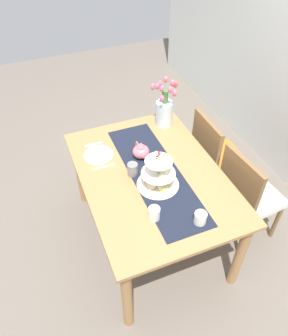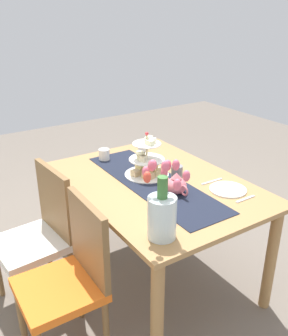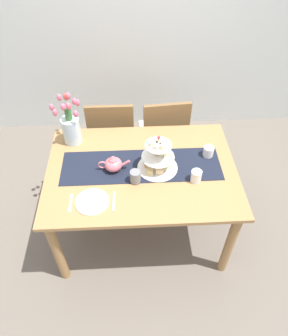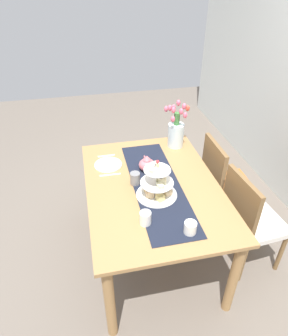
{
  "view_description": "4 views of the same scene",
  "coord_description": "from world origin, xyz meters",
  "px_view_note": "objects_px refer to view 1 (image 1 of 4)",
  "views": [
    {
      "loc": [
        1.59,
        -0.69,
        2.45
      ],
      "look_at": [
        -0.02,
        -0.05,
        0.83
      ],
      "focal_mm": 35.18,
      "sensor_mm": 36.0,
      "label": 1
    },
    {
      "loc": [
        -1.81,
        1.27,
        1.82
      ],
      "look_at": [
        0.08,
        0.05,
        0.84
      ],
      "focal_mm": 39.79,
      "sensor_mm": 36.0,
      "label": 2
    },
    {
      "loc": [
        -0.07,
        -1.65,
        2.45
      ],
      "look_at": [
        0.02,
        -0.04,
        0.81
      ],
      "focal_mm": 33.85,
      "sensor_mm": 36.0,
      "label": 3
    },
    {
      "loc": [
        1.77,
        -0.45,
        2.19
      ],
      "look_at": [
        -0.09,
        -0.05,
        0.87
      ],
      "focal_mm": 32.31,
      "sensor_mm": 36.0,
      "label": 4
    }
  ],
  "objects_px": {
    "dinner_plate_left": "(99,155)",
    "mug_grey": "(133,169)",
    "chair_right": "(247,194)",
    "tulip_vase": "(164,109)",
    "dining_table": "(151,185)",
    "mug_white_text": "(154,213)",
    "tiered_cake_stand": "(158,176)",
    "teapot": "(141,151)",
    "fork_left": "(94,144)",
    "chair_left": "(215,156)",
    "knife_left": "(104,167)",
    "cream_jug": "(200,218)"
  },
  "relations": [
    {
      "from": "dining_table",
      "to": "tiered_cake_stand",
      "type": "relative_size",
      "value": 4.67
    },
    {
      "from": "fork_left",
      "to": "cream_jug",
      "type": "bearing_deg",
      "value": 22.37
    },
    {
      "from": "chair_right",
      "to": "fork_left",
      "type": "relative_size",
      "value": 6.07
    },
    {
      "from": "dining_table",
      "to": "mug_white_text",
      "type": "bearing_deg",
      "value": -20.29
    },
    {
      "from": "cream_jug",
      "to": "knife_left",
      "type": "xyz_separation_m",
      "value": [
        -0.72,
        -0.42,
        -0.04
      ]
    },
    {
      "from": "fork_left",
      "to": "mug_grey",
      "type": "distance_m",
      "value": 0.48
    },
    {
      "from": "chair_left",
      "to": "mug_white_text",
      "type": "relative_size",
      "value": 9.58
    },
    {
      "from": "dining_table",
      "to": "tiered_cake_stand",
      "type": "height_order",
      "value": "tiered_cake_stand"
    },
    {
      "from": "dining_table",
      "to": "fork_left",
      "type": "bearing_deg",
      "value": -148.52
    },
    {
      "from": "teapot",
      "to": "mug_white_text",
      "type": "relative_size",
      "value": 2.51
    },
    {
      "from": "chair_left",
      "to": "tiered_cake_stand",
      "type": "relative_size",
      "value": 2.99
    },
    {
      "from": "chair_right",
      "to": "teapot",
      "type": "xyz_separation_m",
      "value": [
        -0.45,
        -0.73,
        0.32
      ]
    },
    {
      "from": "teapot",
      "to": "mug_grey",
      "type": "xyz_separation_m",
      "value": [
        0.16,
        -0.13,
        -0.01
      ]
    },
    {
      "from": "knife_left",
      "to": "chair_left",
      "type": "bearing_deg",
      "value": 92.75
    },
    {
      "from": "knife_left",
      "to": "mug_white_text",
      "type": "distance_m",
      "value": 0.61
    },
    {
      "from": "chair_right",
      "to": "tulip_vase",
      "type": "distance_m",
      "value": 0.97
    },
    {
      "from": "dining_table",
      "to": "chair_right",
      "type": "height_order",
      "value": "chair_right"
    },
    {
      "from": "chair_right",
      "to": "tiered_cake_stand",
      "type": "xyz_separation_m",
      "value": [
        -0.13,
        -0.73,
        0.35
      ]
    },
    {
      "from": "mug_grey",
      "to": "tulip_vase",
      "type": "bearing_deg",
      "value": 136.13
    },
    {
      "from": "dining_table",
      "to": "chair_right",
      "type": "xyz_separation_m",
      "value": [
        0.24,
        0.73,
        -0.15
      ]
    },
    {
      "from": "chair_right",
      "to": "knife_left",
      "type": "relative_size",
      "value": 5.35
    },
    {
      "from": "dining_table",
      "to": "tiered_cake_stand",
      "type": "distance_m",
      "value": 0.23
    },
    {
      "from": "cream_jug",
      "to": "mug_grey",
      "type": "height_order",
      "value": "mug_grey"
    },
    {
      "from": "tulip_vase",
      "to": "mug_white_text",
      "type": "bearing_deg",
      "value": -27.76
    },
    {
      "from": "chair_left",
      "to": "mug_grey",
      "type": "height_order",
      "value": "chair_left"
    },
    {
      "from": "tiered_cake_stand",
      "to": "cream_jug",
      "type": "bearing_deg",
      "value": 15.92
    },
    {
      "from": "tiered_cake_stand",
      "to": "knife_left",
      "type": "relative_size",
      "value": 1.79
    },
    {
      "from": "teapot",
      "to": "mug_grey",
      "type": "bearing_deg",
      "value": -38.84
    },
    {
      "from": "mug_white_text",
      "to": "dining_table",
      "type": "bearing_deg",
      "value": 159.71
    },
    {
      "from": "dinner_plate_left",
      "to": "mug_grey",
      "type": "bearing_deg",
      "value": 30.34
    },
    {
      "from": "chair_right",
      "to": "fork_left",
      "type": "distance_m",
      "value": 1.3
    },
    {
      "from": "fork_left",
      "to": "knife_left",
      "type": "height_order",
      "value": "same"
    },
    {
      "from": "cream_jug",
      "to": "knife_left",
      "type": "bearing_deg",
      "value": -150.03
    },
    {
      "from": "dining_table",
      "to": "knife_left",
      "type": "distance_m",
      "value": 0.38
    },
    {
      "from": "chair_right",
      "to": "knife_left",
      "type": "xyz_separation_m",
      "value": [
        -0.45,
        -1.03,
        0.26
      ]
    },
    {
      "from": "tiered_cake_stand",
      "to": "tulip_vase",
      "type": "bearing_deg",
      "value": 152.4
    },
    {
      "from": "chair_right",
      "to": "chair_left",
      "type": "bearing_deg",
      "value": -179.97
    },
    {
      "from": "chair_right",
      "to": "dinner_plate_left",
      "type": "height_order",
      "value": "chair_right"
    },
    {
      "from": "tulip_vase",
      "to": "tiered_cake_stand",
      "type": "bearing_deg",
      "value": -27.6
    },
    {
      "from": "knife_left",
      "to": "mug_white_text",
      "type": "relative_size",
      "value": 1.79
    },
    {
      "from": "chair_right",
      "to": "tiered_cake_stand",
      "type": "height_order",
      "value": "tiered_cake_stand"
    },
    {
      "from": "teapot",
      "to": "dinner_plate_left",
      "type": "bearing_deg",
      "value": -114.91
    },
    {
      "from": "tiered_cake_stand",
      "to": "teapot",
      "type": "height_order",
      "value": "tiered_cake_stand"
    },
    {
      "from": "teapot",
      "to": "fork_left",
      "type": "distance_m",
      "value": 0.42
    },
    {
      "from": "mug_grey",
      "to": "mug_white_text",
      "type": "distance_m",
      "value": 0.43
    },
    {
      "from": "cream_jug",
      "to": "fork_left",
      "type": "bearing_deg",
      "value": -157.63
    },
    {
      "from": "dinner_plate_left",
      "to": "mug_white_text",
      "type": "bearing_deg",
      "value": 12.37
    },
    {
      "from": "cream_jug",
      "to": "knife_left",
      "type": "distance_m",
      "value": 0.84
    },
    {
      "from": "teapot",
      "to": "fork_left",
      "type": "height_order",
      "value": "teapot"
    },
    {
      "from": "tiered_cake_stand",
      "to": "mug_grey",
      "type": "height_order",
      "value": "tiered_cake_stand"
    }
  ]
}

